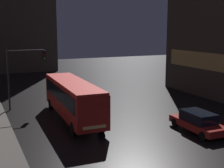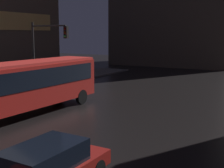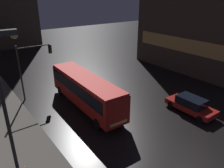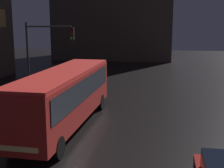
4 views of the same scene
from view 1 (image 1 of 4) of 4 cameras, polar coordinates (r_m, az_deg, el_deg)
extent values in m
plane|color=black|center=(17.95, 10.14, -14.47)|extent=(120.00, 120.00, 0.00)
cube|color=#EAC66B|center=(34.06, 17.72, 3.89)|extent=(0.24, 13.93, 1.80)
cube|color=#E0B25B|center=(60.99, -11.65, 13.02)|extent=(0.24, 10.20, 1.80)
cube|color=#AD1E19|center=(25.65, -7.18, -2.63)|extent=(2.73, 10.74, 2.46)
cube|color=black|center=(25.55, -7.21, -1.58)|extent=(2.76, 9.89, 1.10)
cube|color=red|center=(25.39, -7.25, 0.25)|extent=(2.68, 10.52, 0.16)
cube|color=#F4CC72|center=(20.93, -3.24, -7.89)|extent=(1.63, 0.16, 0.20)
cylinder|color=black|center=(22.68, -1.86, -7.63)|extent=(0.29, 1.01, 1.00)
cylinder|color=black|center=(22.07, -7.09, -8.22)|extent=(0.29, 1.01, 1.00)
cylinder|color=black|center=(29.90, -7.14, -3.30)|extent=(0.29, 1.01, 1.00)
cylinder|color=black|center=(29.44, -11.15, -3.63)|extent=(0.29, 1.01, 1.00)
cube|color=maroon|center=(23.62, 15.44, -7.14)|extent=(1.97, 4.69, 0.50)
cube|color=black|center=(23.46, 15.51, -5.75)|extent=(1.65, 2.59, 0.69)
cylinder|color=black|center=(23.07, 19.63, -8.39)|extent=(0.21, 0.64, 0.64)
cylinder|color=black|center=(21.99, 16.31, -9.13)|extent=(0.21, 0.64, 0.64)
cylinder|color=black|center=(25.42, 14.64, -6.41)|extent=(0.21, 0.64, 0.64)
cylinder|color=black|center=(24.43, 11.44, -6.95)|extent=(0.21, 0.64, 0.64)
cylinder|color=#2D2D2D|center=(29.67, -18.45, 0.80)|extent=(0.16, 0.16, 5.72)
cylinder|color=#2D2D2D|center=(29.60, -15.52, 5.92)|extent=(3.32, 0.12, 0.12)
cube|color=black|center=(29.95, -12.33, 5.15)|extent=(0.30, 0.24, 0.90)
sphere|color=#390706|center=(29.79, -12.29, 5.66)|extent=(0.18, 0.18, 0.18)
sphere|color=#3B2B07|center=(29.81, -12.27, 5.13)|extent=(0.18, 0.18, 0.18)
sphere|color=green|center=(29.83, -12.25, 4.59)|extent=(0.18, 0.18, 0.18)
camera|label=2|loc=(23.46, 38.63, 1.46)|focal=50.00mm
camera|label=3|loc=(8.02, -43.22, 29.49)|focal=35.00mm
camera|label=4|loc=(14.94, 32.43, 2.01)|focal=50.00mm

